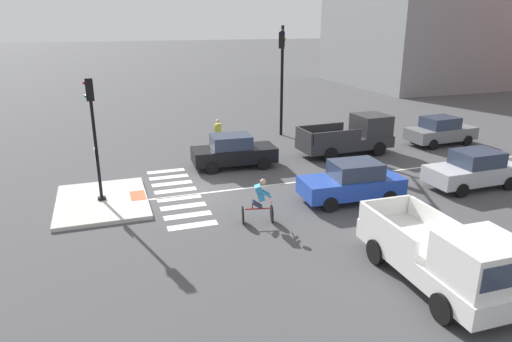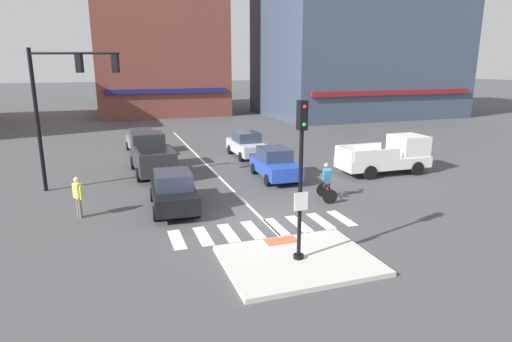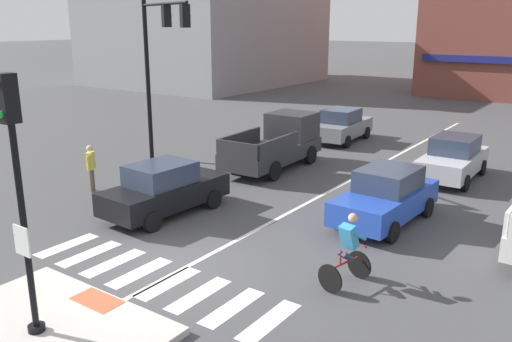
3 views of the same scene
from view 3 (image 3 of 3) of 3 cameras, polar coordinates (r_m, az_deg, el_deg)
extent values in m
plane|color=#474749|center=(13.35, -9.12, -10.28)|extent=(300.00, 300.00, 0.00)
cube|color=beige|center=(11.38, -22.21, -15.75)|extent=(4.56, 3.50, 0.15)
cube|color=#DB5B38|center=(12.02, -16.54, -13.02)|extent=(1.10, 0.60, 0.01)
cylinder|color=black|center=(11.32, -22.28, -15.16)|extent=(0.32, 0.32, 0.12)
cylinder|color=black|center=(10.48, -23.39, -5.74)|extent=(0.12, 0.12, 3.85)
cube|color=white|center=(10.52, -23.63, -6.82)|extent=(0.44, 0.03, 0.56)
cube|color=black|center=(9.93, -24.84, 7.01)|extent=(0.24, 0.28, 0.84)
sphere|color=green|center=(9.89, -25.48, 5.43)|extent=(0.12, 0.12, 0.12)
cube|color=silver|center=(15.35, -19.44, -7.45)|extent=(0.44, 1.80, 0.01)
cube|color=silver|center=(14.64, -17.28, -8.39)|extent=(0.44, 1.80, 0.01)
cube|color=silver|center=(13.96, -14.90, -9.40)|extent=(0.44, 1.80, 0.01)
cube|color=silver|center=(13.32, -12.26, -10.49)|extent=(0.44, 1.80, 0.01)
cube|color=silver|center=(12.70, -9.34, -11.67)|extent=(0.44, 1.80, 0.01)
cube|color=silver|center=(12.13, -6.10, -12.93)|extent=(0.44, 1.80, 0.01)
cube|color=silver|center=(11.60, -2.52, -14.27)|extent=(0.44, 1.80, 0.01)
cube|color=silver|center=(11.13, 1.43, -15.66)|extent=(0.44, 1.80, 0.01)
cube|color=silver|center=(21.06, 10.64, -0.61)|extent=(0.14, 28.00, 0.01)
cylinder|color=black|center=(23.36, -11.41, 9.28)|extent=(0.18, 0.18, 6.68)
cylinder|color=black|center=(21.32, -9.79, 17.11)|extent=(3.86, 1.70, 0.11)
cube|color=black|center=(21.12, -9.51, 15.92)|extent=(0.36, 0.38, 0.80)
sphere|color=gold|center=(21.19, -9.07, 15.94)|extent=(0.12, 0.12, 0.12)
cube|color=black|center=(19.61, -7.56, 16.04)|extent=(0.36, 0.38, 0.80)
sphere|color=gold|center=(19.68, -7.09, 16.05)|extent=(0.12, 0.12, 0.12)
cube|color=gray|center=(53.99, -5.30, 15.34)|extent=(16.84, 18.82, 11.23)
cube|color=slate|center=(27.19, 9.11, 4.51)|extent=(1.92, 4.19, 0.70)
cube|color=#2D384C|center=(26.93, 9.04, 5.86)|extent=(1.58, 1.98, 0.64)
cylinder|color=black|center=(28.72, 8.56, 4.41)|extent=(0.21, 0.61, 0.60)
cylinder|color=black|center=(28.11, 11.67, 4.02)|extent=(0.21, 0.61, 0.60)
cylinder|color=black|center=(26.46, 6.32, 3.53)|extent=(0.21, 0.61, 0.60)
cylinder|color=black|center=(25.79, 9.65, 3.09)|extent=(0.21, 0.61, 0.60)
cube|color=black|center=(16.83, -9.60, -2.38)|extent=(1.92, 4.19, 0.70)
cube|color=#2D384C|center=(16.54, -10.09, -0.30)|extent=(1.58, 1.98, 0.64)
cylinder|color=black|center=(18.34, -8.37, -1.97)|extent=(0.21, 0.61, 0.60)
cylinder|color=black|center=(17.21, -4.54, -3.03)|extent=(0.21, 0.61, 0.60)
cylinder|color=black|center=(16.80, -14.68, -3.98)|extent=(0.21, 0.61, 0.60)
cylinder|color=black|center=(15.56, -10.94, -5.32)|extent=(0.21, 0.61, 0.60)
cube|color=silver|center=(21.56, 20.14, 0.85)|extent=(1.74, 4.12, 0.70)
cube|color=#2D384C|center=(21.55, 20.41, 2.65)|extent=(1.50, 1.92, 0.64)
cylinder|color=black|center=(20.27, 21.37, -1.20)|extent=(0.19, 0.60, 0.60)
cylinder|color=black|center=(20.68, 16.91, -0.48)|extent=(0.19, 0.60, 0.60)
cylinder|color=black|center=(22.67, 22.92, 0.34)|extent=(0.19, 0.60, 0.60)
cylinder|color=black|center=(23.04, 18.90, 0.97)|extent=(0.19, 0.60, 0.60)
cube|color=#2347B7|center=(16.32, 13.55, -3.19)|extent=(1.90, 4.18, 0.70)
cube|color=#2D384C|center=(16.25, 13.93, -0.81)|extent=(1.57, 1.97, 0.64)
cylinder|color=black|center=(15.03, 14.30, -6.31)|extent=(0.21, 0.61, 0.60)
cylinder|color=black|center=(15.71, 8.74, -5.02)|extent=(0.21, 0.61, 0.60)
cylinder|color=black|center=(17.26, 17.78, -3.70)|extent=(0.21, 0.61, 0.60)
cylinder|color=black|center=(17.85, 12.79, -2.69)|extent=(0.21, 0.61, 0.60)
cube|color=#2D2D30|center=(21.70, 1.74, 1.98)|extent=(2.11, 5.17, 0.60)
cube|color=#2D2D30|center=(22.87, 3.85, 4.84)|extent=(1.87, 1.77, 1.10)
cube|color=#2D384C|center=(23.57, 4.84, 5.34)|extent=(1.62, 0.15, 0.60)
cube|color=#2D2D30|center=(21.20, -1.74, 3.32)|extent=(0.24, 2.81, 0.60)
cube|color=#2D2D30|center=(20.26, 2.41, 2.74)|extent=(0.24, 2.81, 0.60)
cube|color=#2D2D30|center=(19.52, -2.06, 2.25)|extent=(1.80, 0.17, 0.60)
cylinder|color=black|center=(23.54, 1.84, 2.31)|extent=(0.27, 0.77, 0.76)
cylinder|color=black|center=(22.68, 5.78, 1.73)|extent=(0.27, 0.77, 0.76)
cylinder|color=black|center=(21.12, -2.36, 0.75)|extent=(0.27, 0.77, 0.76)
cylinder|color=black|center=(20.15, 1.88, 0.03)|extent=(0.27, 0.77, 0.76)
cylinder|color=black|center=(12.87, 10.90, -9.75)|extent=(0.65, 0.18, 0.66)
cylinder|color=black|center=(12.12, 7.86, -11.28)|extent=(0.65, 0.18, 0.66)
cylinder|color=#B21E1E|center=(12.40, 9.47, -9.58)|extent=(0.24, 0.88, 0.05)
cylinder|color=#B21E1E|center=(12.19, 8.98, -9.07)|extent=(0.04, 0.04, 0.30)
cylinder|color=#B21E1E|center=(12.62, 10.88, -7.69)|extent=(0.44, 0.13, 0.04)
cylinder|color=#2D334C|center=(12.35, 9.16, -8.75)|extent=(0.20, 0.41, 0.33)
cylinder|color=#2D334C|center=(12.26, 9.75, -8.96)|extent=(0.20, 0.41, 0.33)
cube|color=#338CBF|center=(12.21, 9.84, -6.87)|extent=(0.41, 0.45, 0.60)
sphere|color=tan|center=(12.15, 10.27, -4.93)|extent=(0.22, 0.22, 0.22)
cylinder|color=#338CBF|center=(12.43, 9.77, -6.45)|extent=(0.17, 0.46, 0.31)
cylinder|color=#338CBF|center=(12.26, 10.95, -6.84)|extent=(0.17, 0.46, 0.31)
cylinder|color=#6B6051|center=(19.61, -17.09, -1.01)|extent=(0.12, 0.12, 0.82)
cylinder|color=#6B6051|center=(19.75, -16.94, -0.88)|extent=(0.12, 0.12, 0.82)
cube|color=#DBD64C|center=(19.50, -17.18, 1.05)|extent=(0.38, 0.42, 0.60)
cylinder|color=#DBD64C|center=(19.30, -17.38, 0.74)|extent=(0.09, 0.09, 0.56)
cylinder|color=#DBD64C|center=(19.72, -16.95, 1.08)|extent=(0.09, 0.09, 0.56)
sphere|color=beige|center=(19.40, -17.28, 2.31)|extent=(0.22, 0.22, 0.22)
camera|label=1|loc=(11.02, 98.20, 4.39)|focal=32.21mm
camera|label=2|loc=(14.98, -79.03, 3.61)|focal=29.84mm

